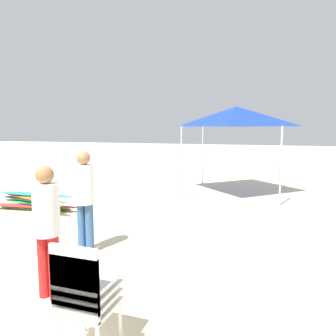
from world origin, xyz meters
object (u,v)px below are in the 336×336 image
Objects in this scene: surfboard_pile at (33,201)px; lifeguard_near_left at (84,194)px; stacked_plastic_chairs at (83,290)px; lifeguard_near_center at (47,223)px; popup_canopy at (236,116)px.

lifeguard_near_left reaches higher than surfboard_pile.
stacked_plastic_chairs is 0.67× the size of lifeguard_near_center.
popup_canopy reaches higher than lifeguard_near_center.
lifeguard_near_center reaches higher than surfboard_pile.
surfboard_pile is 0.89× the size of popup_canopy.
stacked_plastic_chairs is at bearing -56.92° from lifeguard_near_left.
lifeguard_near_left is 1.51m from lifeguard_near_center.
stacked_plastic_chairs reaches higher than surfboard_pile.
surfboard_pile is (-4.32, 4.19, -0.41)m from stacked_plastic_chairs.
stacked_plastic_chairs is 1.31m from lifeguard_near_center.
lifeguard_near_center is 0.58× the size of popup_canopy.
surfboard_pile is 6.57m from popup_canopy.
surfboard_pile is at bearing 135.89° from stacked_plastic_chairs.
stacked_plastic_chairs is 0.43× the size of surfboard_pile.
lifeguard_near_left is at bearing -105.91° from popup_canopy.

